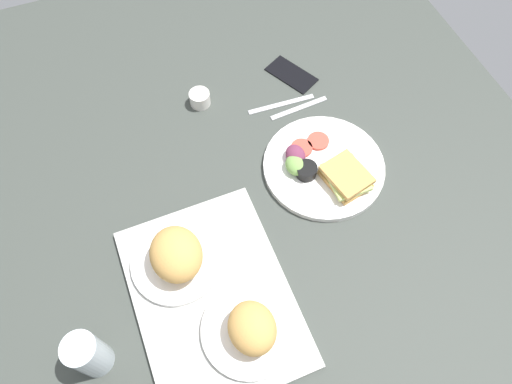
{
  "coord_description": "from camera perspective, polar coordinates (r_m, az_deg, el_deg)",
  "views": [
    {
      "loc": [
        -48.77,
        22.75,
        102.28
      ],
      "look_at": [
        2.0,
        3.0,
        4.0
      ],
      "focal_mm": 33.06,
      "sensor_mm": 36.0,
      "label": 1
    }
  ],
  "objects": [
    {
      "name": "espresso_cup",
      "position": [
        1.32,
        -6.81,
        11.18
      ],
      "size": [
        5.6,
        5.6,
        4.0
      ],
      "primitive_type": "cylinder",
      "color": "silver",
      "rests_on": "ground_plane"
    },
    {
      "name": "fork",
      "position": [
        1.32,
        5.22,
        10.11
      ],
      "size": [
        2.54,
        17.06,
        0.5
      ],
      "primitive_type": "cube",
      "rotation": [
        0.0,
        0.0,
        1.64
      ],
      "color": "#B7B7BC",
      "rests_on": "ground_plane"
    },
    {
      "name": "ground_plane",
      "position": [
        1.17,
        1.73,
        -1.64
      ],
      "size": [
        190.0,
        150.0,
        3.0
      ],
      "primitive_type": "cube",
      "color": "#383D38"
    },
    {
      "name": "bread_plate_near",
      "position": [
        1.0,
        -0.58,
        -16.2
      ],
      "size": [
        20.51,
        20.51,
        9.08
      ],
      "color": "white",
      "rests_on": "serving_tray"
    },
    {
      "name": "serving_tray",
      "position": [
        1.06,
        -5.29,
        -12.47
      ],
      "size": [
        45.4,
        33.55,
        1.6
      ],
      "primitive_type": "cube",
      "rotation": [
        0.0,
        0.0,
        0.01
      ],
      "color": "#B2B2AD",
      "rests_on": "ground_plane"
    },
    {
      "name": "bread_plate_far",
      "position": [
        1.05,
        -9.62,
        -7.71
      ],
      "size": [
        20.32,
        20.32,
        10.32
      ],
      "color": "white",
      "rests_on": "serving_tray"
    },
    {
      "name": "cell_phone",
      "position": [
        1.4,
        4.31,
        14.04
      ],
      "size": [
        16.1,
        13.11,
        0.8
      ],
      "primitive_type": "cube",
      "rotation": [
        0.0,
        0.0,
        0.49
      ],
      "color": "black",
      "rests_on": "ground_plane"
    },
    {
      "name": "plate_with_salad",
      "position": [
        1.2,
        8.2,
        2.99
      ],
      "size": [
        30.78,
        30.78,
        5.4
      ],
      "color": "white",
      "rests_on": "ground_plane"
    },
    {
      "name": "knife",
      "position": [
        1.33,
        3.09,
        10.59
      ],
      "size": [
        2.41,
        19.05,
        0.5
      ],
      "primitive_type": "cube",
      "rotation": [
        0.0,
        0.0,
        1.52
      ],
      "color": "#B7B7BC",
      "rests_on": "ground_plane"
    },
    {
      "name": "drinking_glass",
      "position": [
        1.03,
        -19.63,
        -18.03
      ],
      "size": [
        6.89,
        6.89,
        13.12
      ],
      "primitive_type": "cylinder",
      "color": "silver",
      "rests_on": "ground_plane"
    }
  ]
}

